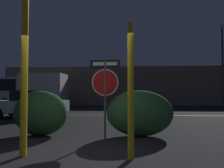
% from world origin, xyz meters
% --- Properties ---
extents(ground_plane, '(260.00, 260.00, 0.00)m').
position_xyz_m(ground_plane, '(0.00, 0.00, 0.00)').
color(ground_plane, black).
extents(road_center_stripe, '(43.55, 0.12, 0.01)m').
position_xyz_m(road_center_stripe, '(0.00, 8.30, 0.00)').
color(road_center_stripe, gold).
rests_on(road_center_stripe, ground_plane).
extents(stop_sign, '(0.86, 0.06, 2.24)m').
position_xyz_m(stop_sign, '(0.46, 1.84, 1.59)').
color(stop_sign, '#4C4C51').
rests_on(stop_sign, ground_plane).
extents(yellow_pole_left, '(0.14, 0.14, 3.28)m').
position_xyz_m(yellow_pole_left, '(-1.06, 0.06, 1.64)').
color(yellow_pole_left, yellow).
rests_on(yellow_pole_left, ground_plane).
extents(yellow_pole_right, '(0.12, 0.12, 2.71)m').
position_xyz_m(yellow_pole_right, '(1.15, 0.02, 1.36)').
color(yellow_pole_right, yellow).
rests_on(yellow_pole_right, ground_plane).
extents(hedge_bush_2, '(1.65, 0.98, 1.37)m').
position_xyz_m(hedge_bush_2, '(-1.56, 2.17, 0.68)').
color(hedge_bush_2, '#285B2D').
rests_on(hedge_bush_2, ground_plane).
extents(hedge_bush_3, '(2.00, 0.87, 1.38)m').
position_xyz_m(hedge_bush_3, '(1.46, 2.27, 0.69)').
color(hedge_bush_3, '#2D6633').
rests_on(hedge_bush_3, ground_plane).
extents(passing_car_2, '(4.09, 2.06, 1.41)m').
position_xyz_m(passing_car_2, '(-4.03, 6.75, 0.70)').
color(passing_car_2, silver).
rests_on(passing_car_2, ground_plane).
extents(delivery_truck, '(5.88, 2.56, 2.92)m').
position_xyz_m(delivery_truck, '(-7.40, 14.25, 1.62)').
color(delivery_truck, silver).
rests_on(delivery_truck, ground_plane).
extents(street_lamp, '(0.40, 0.40, 6.98)m').
position_xyz_m(street_lamp, '(8.73, 13.62, 4.23)').
color(street_lamp, '#4C4C51').
rests_on(street_lamp, ground_plane).
extents(building_backdrop, '(28.19, 4.50, 3.96)m').
position_xyz_m(building_backdrop, '(2.39, 19.90, 1.98)').
color(building_backdrop, '#7A6B5B').
rests_on(building_backdrop, ground_plane).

